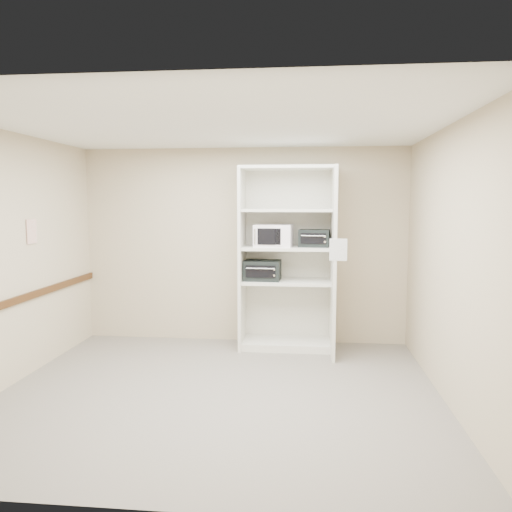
# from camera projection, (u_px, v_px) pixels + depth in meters

# --- Properties ---
(floor) EXTENTS (4.50, 4.00, 0.01)m
(floor) POSITION_uv_depth(u_px,v_px,m) (219.00, 393.00, 5.13)
(floor) COLOR #625B52
(floor) RESTS_ON ground
(ceiling) EXTENTS (4.50, 4.00, 0.01)m
(ceiling) POSITION_uv_depth(u_px,v_px,m) (217.00, 125.00, 4.85)
(ceiling) COLOR white
(wall_back) EXTENTS (4.50, 0.02, 2.70)m
(wall_back) POSITION_uv_depth(u_px,v_px,m) (244.00, 246.00, 6.97)
(wall_back) COLOR #BDAD8B
(wall_back) RESTS_ON ground
(wall_front) EXTENTS (4.50, 0.02, 2.70)m
(wall_front) POSITION_uv_depth(u_px,v_px,m) (159.00, 302.00, 3.01)
(wall_front) COLOR #BDAD8B
(wall_front) RESTS_ON ground
(wall_left) EXTENTS (0.02, 4.00, 2.70)m
(wall_left) POSITION_uv_depth(u_px,v_px,m) (6.00, 260.00, 5.22)
(wall_left) COLOR #BDAD8B
(wall_left) RESTS_ON ground
(wall_right) EXTENTS (0.02, 4.00, 2.70)m
(wall_right) POSITION_uv_depth(u_px,v_px,m) (450.00, 265.00, 4.76)
(wall_right) COLOR #BDAD8B
(wall_right) RESTS_ON ground
(shelving_unit) EXTENTS (1.24, 0.92, 2.42)m
(shelving_unit) POSITION_uv_depth(u_px,v_px,m) (290.00, 264.00, 6.63)
(shelving_unit) COLOR white
(shelving_unit) RESTS_ON floor
(microwave) EXTENTS (0.51, 0.41, 0.29)m
(microwave) POSITION_uv_depth(u_px,v_px,m) (274.00, 236.00, 6.56)
(microwave) COLOR white
(microwave) RESTS_ON shelving_unit
(toaster_oven_upper) EXTENTS (0.42, 0.33, 0.23)m
(toaster_oven_upper) POSITION_uv_depth(u_px,v_px,m) (314.00, 238.00, 6.56)
(toaster_oven_upper) COLOR black
(toaster_oven_upper) RESTS_ON shelving_unit
(toaster_oven_lower) EXTENTS (0.49, 0.38, 0.26)m
(toaster_oven_lower) POSITION_uv_depth(u_px,v_px,m) (262.00, 270.00, 6.64)
(toaster_oven_lower) COLOR black
(toaster_oven_lower) RESTS_ON shelving_unit
(paper_sign) EXTENTS (0.20, 0.02, 0.26)m
(paper_sign) POSITION_uv_depth(u_px,v_px,m) (338.00, 250.00, 5.92)
(paper_sign) COLOR white
(paper_sign) RESTS_ON shelving_unit
(chair_rail) EXTENTS (0.04, 3.98, 0.08)m
(chair_rail) POSITION_uv_depth(u_px,v_px,m) (10.00, 302.00, 5.26)
(chair_rail) COLOR #3E220E
(chair_rail) RESTS_ON wall_left
(wall_poster) EXTENTS (0.01, 0.20, 0.28)m
(wall_poster) POSITION_uv_depth(u_px,v_px,m) (32.00, 231.00, 5.67)
(wall_poster) COLOR silver
(wall_poster) RESTS_ON wall_left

